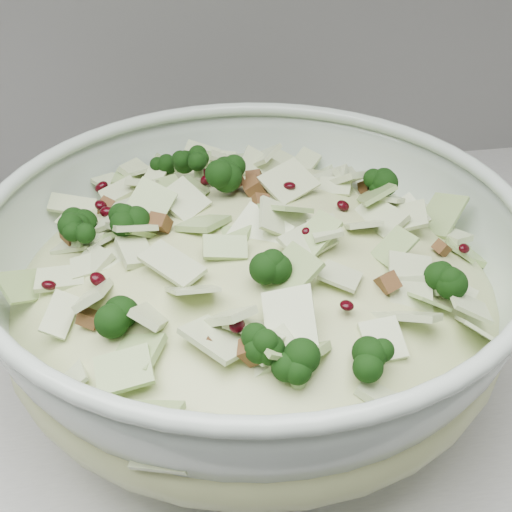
{
  "coord_description": "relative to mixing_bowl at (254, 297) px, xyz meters",
  "views": [
    {
      "loc": [
        0.32,
        1.17,
        1.33
      ],
      "look_at": [
        0.39,
        1.61,
        1.02
      ],
      "focal_mm": 50.0,
      "sensor_mm": 36.0,
      "label": 1
    }
  ],
  "objects": [
    {
      "name": "salad",
      "position": [
        0.0,
        0.0,
        0.03
      ],
      "size": [
        0.53,
        0.53,
        0.16
      ],
      "rotation": [
        0.0,
        0.0,
        0.64
      ],
      "color": "beige",
      "rests_on": "mixing_bowl"
    },
    {
      "name": "mixing_bowl",
      "position": [
        0.0,
        0.0,
        0.0
      ],
      "size": [
        0.5,
        0.5,
        0.16
      ],
      "rotation": [
        0.0,
        0.0,
        0.28
      ],
      "color": "silver",
      "rests_on": "counter"
    }
  ]
}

